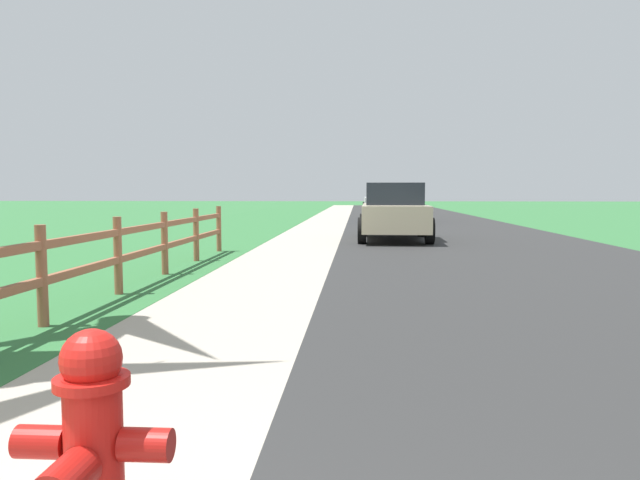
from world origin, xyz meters
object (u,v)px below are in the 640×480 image
object	(u,v)px
parked_suv_beige	(394,212)
parked_car_blue	(395,204)
fire_hydrant	(92,455)
parked_car_white	(381,201)

from	to	relation	value
parked_suv_beige	parked_car_blue	xyz separation A→B (m)	(0.67, 10.60, 0.01)
fire_hydrant	parked_suv_beige	bearing A→B (deg)	82.82
fire_hydrant	parked_car_white	distance (m)	33.02
parked_suv_beige	parked_car_white	distance (m)	17.70
fire_hydrant	parked_car_blue	distance (m)	25.98
parked_car_blue	parked_car_white	distance (m)	7.11
parked_suv_beige	parked_car_white	world-z (taller)	parked_suv_beige
parked_car_blue	parked_car_white	world-z (taller)	parked_car_white
parked_suv_beige	parked_car_white	size ratio (longest dim) A/B	0.93
fire_hydrant	parked_car_blue	xyz separation A→B (m)	(2.59, 25.85, 0.35)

